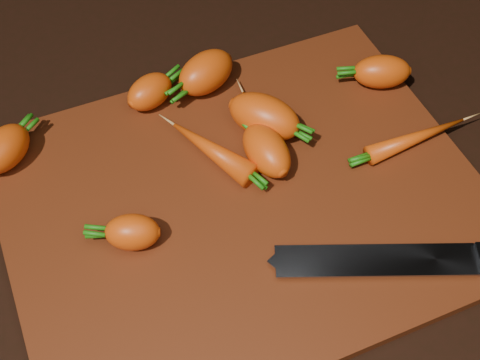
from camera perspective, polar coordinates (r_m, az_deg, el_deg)
name	(u,v)px	position (r m, az deg, el deg)	size (l,w,h in m)	color
ground	(244,206)	(0.73, 0.31, -2.25)	(2.00, 2.00, 0.01)	black
cutting_board	(244,200)	(0.72, 0.31, -1.75)	(0.50, 0.40, 0.01)	#54210C
carrot_0	(4,149)	(0.77, -19.47, 2.53)	(0.07, 0.04, 0.04)	#D5490D
carrot_1	(132,232)	(0.67, -9.16, -4.42)	(0.06, 0.04, 0.04)	#D5490D
carrot_2	(264,116)	(0.75, 2.09, 5.44)	(0.09, 0.05, 0.05)	#D5490D
carrot_3	(267,150)	(0.72, 2.28, 2.53)	(0.07, 0.04, 0.04)	#D5490D
carrot_4	(206,72)	(0.81, -2.92, 9.15)	(0.08, 0.05, 0.05)	#D5490D
carrot_5	(150,92)	(0.79, -7.71, 7.48)	(0.06, 0.04, 0.04)	#D5490D
carrot_6	(382,72)	(0.83, 12.01, 9.03)	(0.07, 0.04, 0.04)	#D5490D
carrot_7	(257,122)	(0.77, 1.47, 4.95)	(0.10, 0.02, 0.02)	#D5490D
carrot_8	(417,138)	(0.78, 14.84, 3.52)	(0.13, 0.02, 0.02)	#D5490D
carrot_9	(212,150)	(0.73, -2.44, 2.59)	(0.11, 0.03, 0.03)	#D5490D
knife	(396,260)	(0.68, 13.20, -6.66)	(0.31, 0.15, 0.02)	gray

